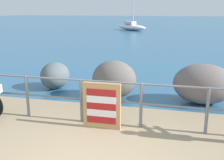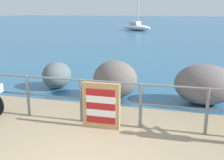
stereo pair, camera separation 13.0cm
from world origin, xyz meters
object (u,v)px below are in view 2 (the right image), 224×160
object	(u,v)px
sailboat	(136,27)
breakwater_boulder_left	(57,75)
folded_deckchair_stack	(101,106)
breakwater_boulder_right	(205,84)
breakwater_boulder_main	(115,79)

from	to	relation	value
sailboat	breakwater_boulder_left	bearing A→B (deg)	-50.00
folded_deckchair_stack	sailboat	bearing A→B (deg)	98.06
breakwater_boulder_left	sailboat	size ratio (longest dim) A/B	0.22
breakwater_boulder_right	sailboat	world-z (taller)	sailboat
breakwater_boulder_left	breakwater_boulder_right	size ratio (longest dim) A/B	0.66
breakwater_boulder_left	breakwater_boulder_right	xyz separation A→B (m)	(4.63, -0.41, 0.12)
breakwater_boulder_left	sailboat	bearing A→B (deg)	93.59
breakwater_boulder_right	sailboat	distance (m)	26.07
folded_deckchair_stack	breakwater_boulder_left	xyz separation A→B (m)	(-2.34, 2.64, -0.08)
breakwater_boulder_main	sailboat	bearing A→B (deg)	98.24
breakwater_boulder_main	breakwater_boulder_left	bearing A→B (deg)	167.05
sailboat	breakwater_boulder_right	bearing A→B (deg)	-39.85
breakwater_boulder_right	folded_deckchair_stack	bearing A→B (deg)	-135.82
breakwater_boulder_left	sailboat	world-z (taller)	sailboat
breakwater_boulder_left	folded_deckchair_stack	bearing A→B (deg)	-48.46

